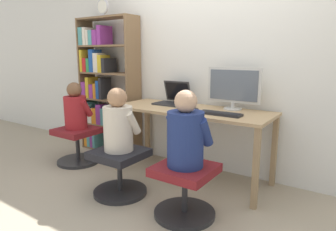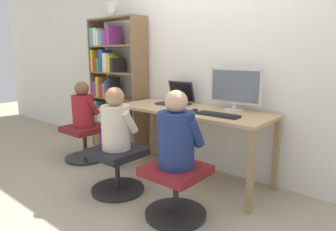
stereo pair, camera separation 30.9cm
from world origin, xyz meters
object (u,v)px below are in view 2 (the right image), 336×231
person_near_shelf (83,107)px  person_at_monitor (176,134)px  keyboard (218,115)px  office_chair_left (176,188)px  desk_clock (112,8)px  desktop_monitor (235,89)px  bookshelf (112,86)px  office_chair_side (85,141)px  laptop (176,100)px  office_chair_right (117,167)px  person_at_laptop (116,122)px

person_near_shelf → person_at_monitor: bearing=-10.8°
keyboard → office_chair_left: bearing=-92.4°
person_at_monitor → desk_clock: size_ratio=2.99×
keyboard → person_near_shelf: person_near_shelf is taller
desktop_monitor → office_chair_left: (-0.02, -0.92, -0.74)m
bookshelf → person_near_shelf: 0.61m
person_at_monitor → office_chair_side: person_at_monitor is taller
desktop_monitor → desk_clock: bearing=-177.1°
desktop_monitor → person_at_monitor: desktop_monitor is taller
person_at_monitor → bookshelf: bearing=154.4°
person_at_monitor → laptop: bearing=128.8°
person_at_monitor → person_near_shelf: 1.78m
bookshelf → office_chair_side: size_ratio=3.50×
desktop_monitor → laptop: 0.73m
office_chair_right → person_at_laptop: (0.00, 0.00, 0.45)m
bookshelf → office_chair_left: bearing=-25.7°
laptop → office_chair_right: laptop is taller
person_at_laptop → desk_clock: desk_clock is taller
desktop_monitor → keyboard: 0.39m
office_chair_left → bookshelf: bookshelf is taller
laptop → keyboard: bearing=-20.9°
desktop_monitor → person_at_monitor: bearing=-91.0°
bookshelf → person_at_laptop: bearing=-38.2°
laptop → desk_clock: bearing=-178.2°
office_chair_right → person_near_shelf: size_ratio=0.91×
laptop → person_at_laptop: person_at_laptop is taller
bookshelf → desk_clock: size_ratio=8.67×
office_chair_left → person_at_monitor: size_ratio=0.83×
office_chair_right → office_chair_left: bearing=0.4°
office_chair_left → office_chair_right: 0.73m
office_chair_left → person_at_laptop: (-0.73, -0.00, 0.45)m
keyboard → office_chair_left: (-0.02, -0.59, -0.53)m
desktop_monitor → desk_clock: desk_clock is taller
person_at_laptop → bookshelf: bookshelf is taller
office_chair_left → office_chair_right: (-0.73, -0.01, 0.00)m
desk_clock → office_chair_side: bearing=-92.1°
office_chair_right → person_near_shelf: bearing=161.5°
office_chair_side → keyboard: bearing=8.3°
keyboard → bookshelf: (-1.89, 0.30, 0.11)m
laptop → person_at_laptop: size_ratio=0.58×
bookshelf → person_near_shelf: size_ratio=3.20×
office_chair_right → desk_clock: desk_clock is taller
office_chair_side → person_near_shelf: person_near_shelf is taller
office_chair_right → bookshelf: size_ratio=0.29×
office_chair_left → office_chair_right: same height
keyboard → desk_clock: size_ratio=2.00×
keyboard → bookshelf: bookshelf is taller
keyboard → desk_clock: (-1.75, 0.24, 1.13)m
desk_clock → bookshelf: bearing=155.3°
laptop → desk_clock: 1.51m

